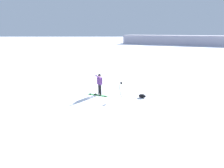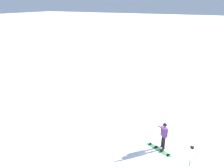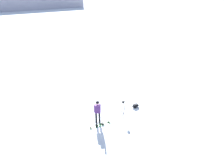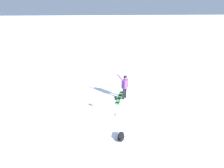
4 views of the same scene
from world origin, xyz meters
The scene contains 5 objects.
ground_plane centered at (0.00, 0.00, 0.00)m, with size 300.00×300.00×0.00m, color white.
snowboarder centered at (0.67, -0.80, 1.05)m, with size 0.75×0.53×1.74m.
snowboard centered at (0.95, -0.95, 0.02)m, with size 0.84×1.66×0.10m.
gear_bag_large centered at (1.48, 2.55, 0.14)m, with size 0.47×0.63×0.27m.
camera_tripod centered at (1.52, 0.91, 0.91)m, with size 0.61×0.56×1.27m.
Camera 4 is at (2.46, 7.24, 5.39)m, focal length 23.00 mm.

